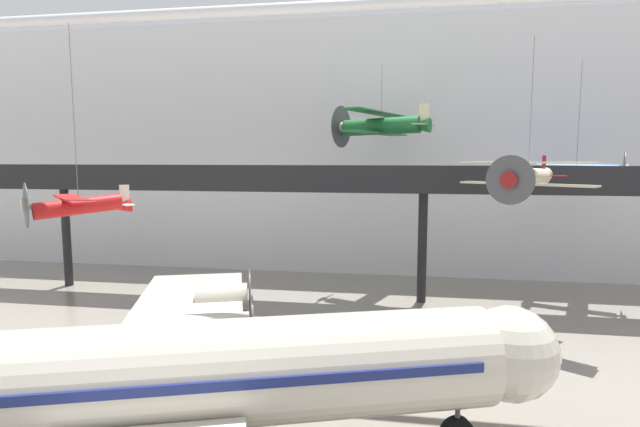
{
  "coord_description": "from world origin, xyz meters",
  "views": [
    {
      "loc": [
        -1.59,
        -10.33,
        11.18
      ],
      "look_at": [
        -5.43,
        12.87,
        8.51
      ],
      "focal_mm": 28.0,
      "sensor_mm": 36.0,
      "label": 1
    }
  ],
  "objects_px": {
    "suspended_plane_cream_biplane": "(528,176)",
    "suspended_plane_red_highwing": "(78,205)",
    "airliner_silver_main": "(126,381)",
    "suspended_plane_green_biplane": "(381,126)",
    "suspended_plane_blue_trainer": "(576,171)"
  },
  "relations": [
    {
      "from": "suspended_plane_cream_biplane",
      "to": "suspended_plane_red_highwing",
      "type": "height_order",
      "value": "suspended_plane_cream_biplane"
    },
    {
      "from": "suspended_plane_red_highwing",
      "to": "airliner_silver_main",
      "type": "bearing_deg",
      "value": 85.65
    },
    {
      "from": "airliner_silver_main",
      "to": "suspended_plane_red_highwing",
      "type": "distance_m",
      "value": 13.96
    },
    {
      "from": "suspended_plane_green_biplane",
      "to": "suspended_plane_red_highwing",
      "type": "bearing_deg",
      "value": 65.85
    },
    {
      "from": "airliner_silver_main",
      "to": "suspended_plane_green_biplane",
      "type": "bearing_deg",
      "value": 55.42
    },
    {
      "from": "airliner_silver_main",
      "to": "suspended_plane_green_biplane",
      "type": "xyz_separation_m",
      "value": [
        7.33,
        25.75,
        10.01
      ]
    },
    {
      "from": "airliner_silver_main",
      "to": "suspended_plane_blue_trainer",
      "type": "distance_m",
      "value": 35.01
    },
    {
      "from": "suspended_plane_cream_biplane",
      "to": "suspended_plane_green_biplane",
      "type": "relative_size",
      "value": 1.03
    },
    {
      "from": "suspended_plane_red_highwing",
      "to": "suspended_plane_blue_trainer",
      "type": "bearing_deg",
      "value": 163.16
    },
    {
      "from": "airliner_silver_main",
      "to": "suspended_plane_cream_biplane",
      "type": "height_order",
      "value": "suspended_plane_cream_biplane"
    },
    {
      "from": "suspended_plane_blue_trainer",
      "to": "suspended_plane_green_biplane",
      "type": "xyz_separation_m",
      "value": [
        -14.91,
        -0.51,
        3.55
      ]
    },
    {
      "from": "suspended_plane_green_biplane",
      "to": "suspended_plane_blue_trainer",
      "type": "bearing_deg",
      "value": -157.19
    },
    {
      "from": "suspended_plane_cream_biplane",
      "to": "airliner_silver_main",
      "type": "bearing_deg",
      "value": -11.92
    },
    {
      "from": "suspended_plane_cream_biplane",
      "to": "suspended_plane_red_highwing",
      "type": "relative_size",
      "value": 0.91
    },
    {
      "from": "airliner_silver_main",
      "to": "suspended_plane_red_highwing",
      "type": "relative_size",
      "value": 3.36
    }
  ]
}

